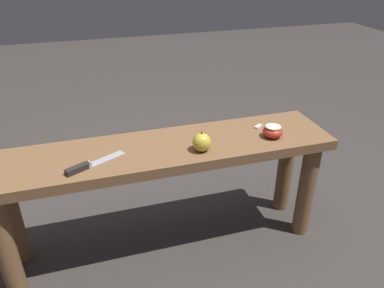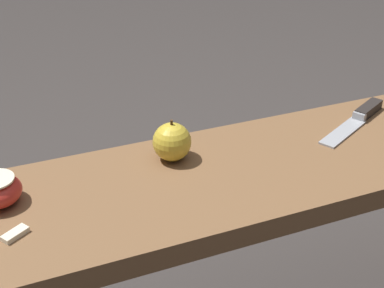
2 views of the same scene
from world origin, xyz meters
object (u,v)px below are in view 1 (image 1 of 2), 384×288
apple_whole (202,142)px  apple_cut (273,131)px  wooden_bench (165,171)px  knife (87,166)px

apple_whole → apple_cut: (0.30, 0.02, -0.01)m
wooden_bench → apple_whole: bearing=-29.4°
apple_whole → apple_cut: size_ratio=1.00×
wooden_bench → apple_cut: 0.45m
wooden_bench → knife: size_ratio=6.23×
knife → apple_cut: bearing=-25.4°
knife → apple_cut: 0.71m
knife → apple_cut: apple_cut is taller
knife → apple_whole: apple_whole is taller
wooden_bench → apple_cut: size_ratio=16.87×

